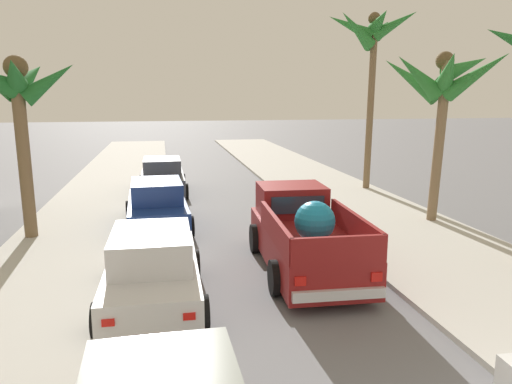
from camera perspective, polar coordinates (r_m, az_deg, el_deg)
The scene contains 11 objects.
sidewalk_left at distance 15.93m, azimuth -18.12°, elevation -4.26°, with size 4.62×60.00×0.12m, color beige.
sidewalk_right at distance 17.31m, azimuth 13.67°, elevation -2.81°, with size 4.62×60.00×0.12m, color beige.
curb_left at distance 15.84m, azimuth -14.85°, elevation -4.20°, with size 0.16×60.00×0.10m, color silver.
curb_right at distance 16.96m, azimuth 10.87°, elevation -3.01°, with size 0.16×60.00×0.10m, color silver.
pickup_truck at distance 11.99m, azimuth 5.57°, elevation -5.03°, with size 2.37×5.28×1.90m.
car_right_near at distance 21.27m, azimuth -10.83°, elevation 1.67°, with size 2.03×4.26×1.54m.
car_left_mid at distance 15.80m, azimuth -11.43°, elevation -1.61°, with size 2.15×4.31×1.54m.
car_right_mid at distance 10.12m, azimuth -11.95°, elevation -8.91°, with size 2.06×4.28×1.54m.
palm_tree_left_fore at distance 16.58m, azimuth 20.95°, elevation 11.94°, with size 3.35×3.90×5.57m.
palm_tree_right_mid at distance 15.19m, azimuth -26.26°, elevation 10.50°, with size 3.36×3.11×5.27m.
palm_tree_left_back at distance 22.03m, azimuth 13.36°, elevation 17.14°, with size 3.53×3.46×7.66m.
Camera 1 is at (-2.49, -3.26, 4.14)m, focal length 34.34 mm.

